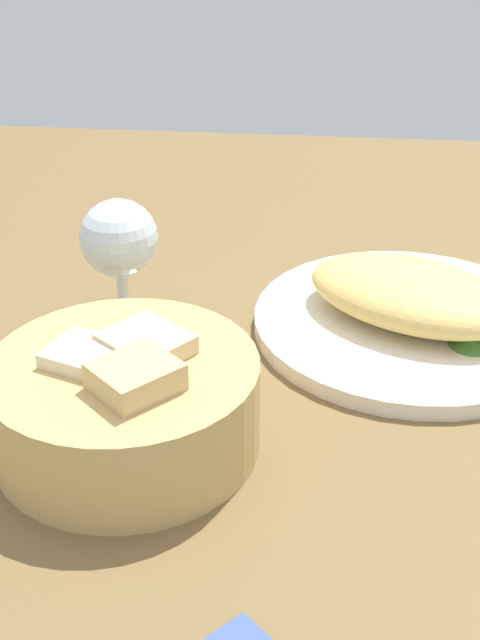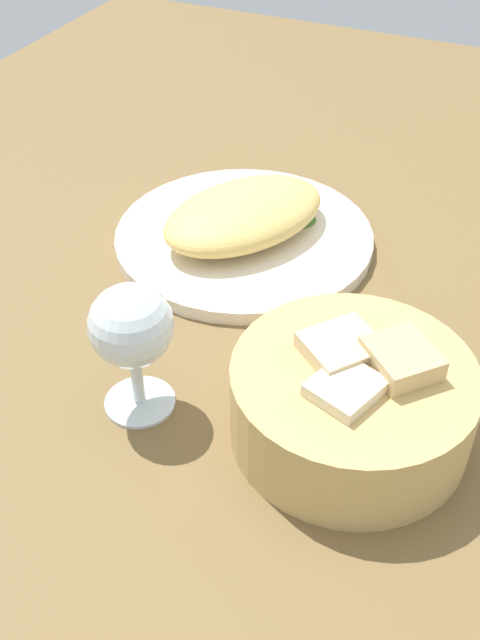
% 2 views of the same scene
% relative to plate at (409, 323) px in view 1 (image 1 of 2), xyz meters
% --- Properties ---
extents(ground_plane, '(1.40, 1.40, 0.02)m').
position_rel_plate_xyz_m(ground_plane, '(0.03, 0.14, -0.02)').
color(ground_plane, brown).
extents(plate, '(0.27, 0.27, 0.01)m').
position_rel_plate_xyz_m(plate, '(0.00, 0.00, 0.00)').
color(plate, white).
rests_on(plate, ground_plane).
extents(omelette, '(0.22, 0.19, 0.04)m').
position_rel_plate_xyz_m(omelette, '(0.00, 0.00, 0.03)').
color(omelette, '#E3BF66').
rests_on(omelette, plate).
extents(lettuce_garnish, '(0.04, 0.04, 0.01)m').
position_rel_plate_xyz_m(lettuce_garnish, '(-0.05, 0.04, 0.01)').
color(lettuce_garnish, '#427C32').
rests_on(lettuce_garnish, plate).
extents(bread_basket, '(0.19, 0.19, 0.09)m').
position_rel_plate_xyz_m(bread_basket, '(0.21, 0.18, 0.03)').
color(bread_basket, tan).
rests_on(bread_basket, ground_plane).
extents(wine_glass_near, '(0.07, 0.07, 0.12)m').
position_rel_plate_xyz_m(wine_glass_near, '(0.25, 0.02, 0.07)').
color(wine_glass_near, silver).
rests_on(wine_glass_near, ground_plane).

